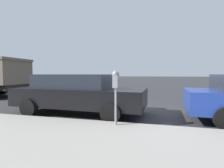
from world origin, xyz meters
TOP-DOWN VIEW (x-y plane):
  - ground_plane at (0.00, 0.00)m, footprint 220.00×220.00m
  - parking_meter at (-2.51, -0.14)m, footprint 0.21×0.19m
  - car_black at (-0.98, 1.70)m, footprint 2.24×5.01m

SIDE VIEW (x-z plane):
  - ground_plane at x=0.00m, z-range 0.00..0.00m
  - car_black at x=-0.98m, z-range 0.04..1.55m
  - parking_meter at x=-2.51m, z-range 0.52..2.00m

